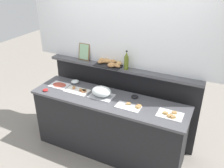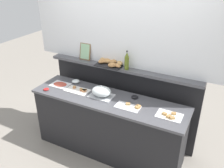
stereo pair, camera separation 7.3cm
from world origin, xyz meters
TOP-DOWN VIEW (x-y plane):
  - ground_plane at (0.00, 0.60)m, footprint 12.00×12.00m
  - buffet_counter at (0.00, 0.00)m, footprint 2.23×0.61m
  - back_ledge_unit at (0.00, 0.48)m, footprint 2.37×0.22m
  - upper_wall_panel at (0.00, 0.50)m, footprint 2.97×0.08m
  - sandwich_platter_front at (-0.49, 0.00)m, footprint 0.35×0.21m
  - sandwich_platter_side at (0.87, -0.04)m, footprint 0.31×0.21m
  - sandwich_platter_rear at (0.35, -0.07)m, footprint 0.33×0.17m
  - cold_cuts_platter at (-0.84, 0.02)m, footprint 0.29×0.22m
  - serving_cloche at (-0.11, 0.01)m, footprint 0.34×0.24m
  - glass_bowl_small at (-0.68, 0.20)m, footprint 0.12×0.12m
  - condiment_bowl_red at (-0.92, -0.20)m, footprint 0.08×0.08m
  - condiment_bowl_teal at (0.32, 0.18)m, footprint 0.10×0.10m
  - olive_oil_bottle at (0.10, 0.38)m, footprint 0.06×0.06m
  - bread_basket at (-0.19, 0.42)m, footprint 0.43×0.30m
  - framed_picture at (-0.63, 0.44)m, footprint 0.19×0.07m

SIDE VIEW (x-z plane):
  - ground_plane at x=0.00m, z-range 0.00..0.00m
  - buffet_counter at x=0.00m, z-range 0.00..0.93m
  - back_ledge_unit at x=0.00m, z-range 0.03..1.27m
  - sandwich_platter_rear at x=0.35m, z-range 0.92..0.95m
  - cold_cuts_platter at x=-0.84m, z-range 0.92..0.95m
  - sandwich_platter_side at x=0.87m, z-range 0.92..0.95m
  - sandwich_platter_front at x=-0.49m, z-range 0.92..0.95m
  - condiment_bowl_red at x=-0.92m, z-range 0.93..0.95m
  - condiment_bowl_teal at x=0.32m, z-range 0.93..0.96m
  - glass_bowl_small at x=-0.68m, z-range 0.92..0.97m
  - serving_cloche at x=-0.11m, z-range 0.91..1.08m
  - bread_basket at x=-0.19m, z-range 1.24..1.32m
  - olive_oil_bottle at x=0.10m, z-range 1.22..1.50m
  - framed_picture at x=-0.63m, z-range 1.24..1.50m
  - upper_wall_panel at x=0.00m, z-range 1.24..2.60m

